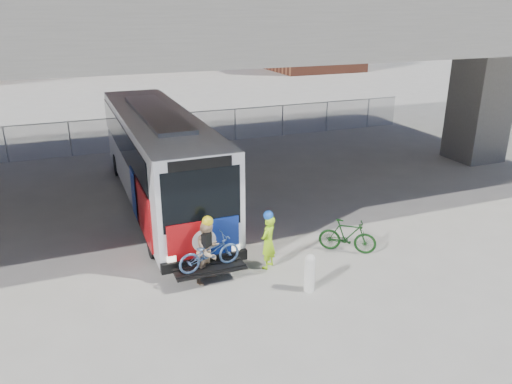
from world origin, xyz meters
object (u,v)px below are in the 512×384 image
bollard (310,271)px  bike_parked (348,236)px  cyclist_hivis (268,241)px  bus (159,152)px  cyclist_tan (209,251)px

bollard → bike_parked: (2.18, 1.62, -0.05)m
cyclist_hivis → bollard: bearing=70.4°
bus → cyclist_hivis: size_ratio=7.13×
cyclist_hivis → bike_parked: (2.72, -0.00, -0.33)m
bike_parked → cyclist_hivis: bearing=127.4°
cyclist_hivis → bike_parked: size_ratio=1.01×
bollard → cyclist_tan: (-2.37, 1.54, 0.34)m
bollard → cyclist_tan: bearing=146.9°
bus → cyclist_hivis: 6.70m
bus → bollard: (2.41, -7.94, -1.52)m
bollard → cyclist_tan: 2.85m
bollard → cyclist_tan: size_ratio=0.56×
bus → cyclist_tan: bearing=-89.7°
bollard → bike_parked: size_ratio=0.61×
bollard → bus: bearing=106.9°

